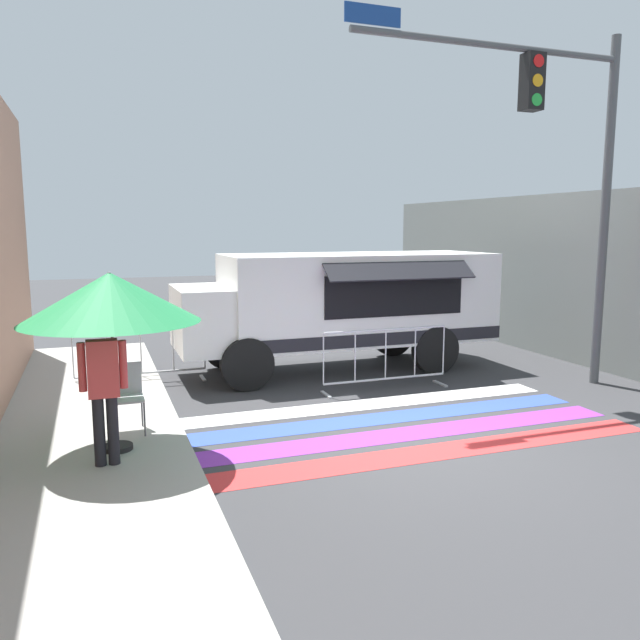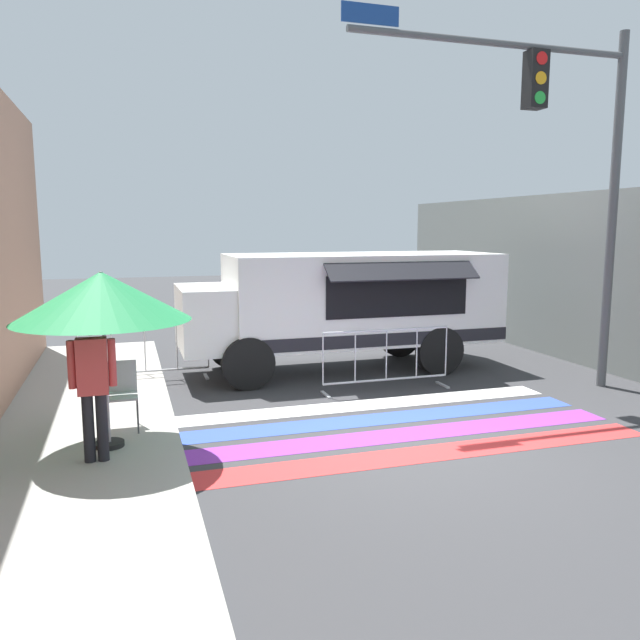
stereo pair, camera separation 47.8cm
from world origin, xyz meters
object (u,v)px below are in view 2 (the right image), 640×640
Objects in this scene: food_truck at (340,302)px; traffic_signal_pole at (566,145)px; folding_chair at (119,388)px; barricade_side at (145,352)px; barricade_front at (386,360)px; patio_umbrella at (102,297)px; vendor_person at (93,379)px.

food_truck is 1.03× the size of traffic_signal_pole.
folding_chair is 0.39× the size of barricade_side.
traffic_signal_pole is at bearing -17.03° from barricade_front.
patio_umbrella is 1.02m from vendor_person.
traffic_signal_pole is at bearing 20.50° from vendor_person.
traffic_signal_pole reaches higher than barricade_side.
folding_chair is at bearing 79.64° from patio_umbrella.
vendor_person is (-7.53, -1.53, -3.09)m from traffic_signal_pole.
patio_umbrella reaches higher than folding_chair.
traffic_signal_pole reaches higher than barricade_front.
vendor_person is 5.31m from barricade_front.
barricade_front is (4.58, 1.93, -1.46)m from patio_umbrella.
patio_umbrella is at bearing -171.84° from traffic_signal_pole.
patio_umbrella is at bearing -97.37° from folding_chair.
food_truck reaches higher than vendor_person.
vendor_person reaches higher than barricade_front.
folding_chair is at bearing -177.37° from traffic_signal_pole.
barricade_side is (-3.74, 0.20, -0.82)m from food_truck.
food_truck reaches higher than barricade_front.
food_truck is 4.93m from traffic_signal_pole.
patio_umbrella reaches higher than vendor_person.
patio_umbrella is 2.39× the size of folding_chair.
traffic_signal_pole is at bearing 8.16° from patio_umbrella.
barricade_front is at bearing -81.04° from food_truck.
vendor_person is at bearing -153.06° from barricade_front.
traffic_signal_pole reaches higher than folding_chair.
folding_chair is (0.13, 0.73, -1.33)m from patio_umbrella.
patio_umbrella is at bearing 83.55° from vendor_person.
food_truck is 2.68× the size of barricade_side.
folding_chair is 3.16m from barricade_side.
folding_chair is at bearing -97.96° from barricade_side.
vendor_person is at bearing -137.14° from food_truck.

